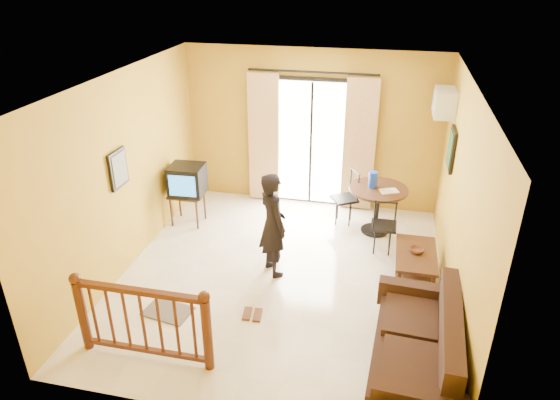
% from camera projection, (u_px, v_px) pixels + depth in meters
% --- Properties ---
extents(ground, '(5.00, 5.00, 0.00)m').
position_uv_depth(ground, '(281.00, 276.00, 7.18)').
color(ground, beige).
rests_on(ground, ground).
extents(room_shell, '(5.00, 5.00, 5.00)m').
position_uv_depth(room_shell, '(281.00, 166.00, 6.42)').
color(room_shell, white).
rests_on(room_shell, ground).
extents(balcony_door, '(2.25, 0.14, 2.46)m').
position_uv_depth(balcony_door, '(311.00, 142.00, 8.78)').
color(balcony_door, black).
rests_on(balcony_door, ground).
extents(tv_table, '(0.55, 0.46, 0.55)m').
position_uv_depth(tv_table, '(187.00, 197.00, 8.42)').
color(tv_table, black).
rests_on(tv_table, ground).
extents(television, '(0.58, 0.54, 0.50)m').
position_uv_depth(television, '(187.00, 180.00, 8.26)').
color(television, black).
rests_on(television, tv_table).
extents(picture_left, '(0.05, 0.42, 0.52)m').
position_uv_depth(picture_left, '(118.00, 169.00, 6.75)').
color(picture_left, black).
rests_on(picture_left, room_shell).
extents(dining_table, '(0.95, 0.95, 0.79)m').
position_uv_depth(dining_table, '(378.00, 197.00, 8.07)').
color(dining_table, black).
rests_on(dining_table, ground).
extents(water_jug, '(0.14, 0.14, 0.26)m').
position_uv_depth(water_jug, '(373.00, 180.00, 7.98)').
color(water_jug, blue).
rests_on(water_jug, dining_table).
extents(serving_tray, '(0.33, 0.28, 0.02)m').
position_uv_depth(serving_tray, '(389.00, 191.00, 7.88)').
color(serving_tray, beige).
rests_on(serving_tray, dining_table).
extents(dining_chairs, '(1.16, 1.28, 0.95)m').
position_uv_depth(dining_chairs, '(361.00, 236.00, 8.20)').
color(dining_chairs, black).
rests_on(dining_chairs, ground).
extents(air_conditioner, '(0.31, 0.60, 0.40)m').
position_uv_depth(air_conditioner, '(444.00, 103.00, 7.53)').
color(air_conditioner, silver).
rests_on(air_conditioner, room_shell).
extents(botanical_print, '(0.05, 0.50, 0.60)m').
position_uv_depth(botanical_print, '(451.00, 149.00, 7.15)').
color(botanical_print, black).
rests_on(botanical_print, room_shell).
extents(coffee_table, '(0.55, 1.00, 0.44)m').
position_uv_depth(coffee_table, '(415.00, 262.00, 6.97)').
color(coffee_table, black).
rests_on(coffee_table, ground).
extents(bowl, '(0.24, 0.24, 0.06)m').
position_uv_depth(bowl, '(417.00, 250.00, 6.91)').
color(bowl, '#582E1E').
rests_on(bowl, coffee_table).
extents(sofa, '(0.96, 1.90, 0.89)m').
position_uv_depth(sofa, '(420.00, 351.00, 5.34)').
color(sofa, black).
rests_on(sofa, ground).
extents(standing_person, '(0.64, 0.67, 1.55)m').
position_uv_depth(standing_person, '(273.00, 225.00, 6.95)').
color(standing_person, black).
rests_on(standing_person, ground).
extents(stair_balustrade, '(1.63, 0.13, 1.04)m').
position_uv_depth(stair_balustrade, '(142.00, 318.00, 5.49)').
color(stair_balustrade, '#471E0F').
rests_on(stair_balustrade, ground).
extents(doormat, '(0.66, 0.49, 0.02)m').
position_uv_depth(doormat, '(168.00, 311.00, 6.45)').
color(doormat, '#564D45').
rests_on(doormat, ground).
extents(sandals, '(0.27, 0.26, 0.03)m').
position_uv_depth(sandals, '(252.00, 314.00, 6.39)').
color(sandals, '#582E1E').
rests_on(sandals, ground).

